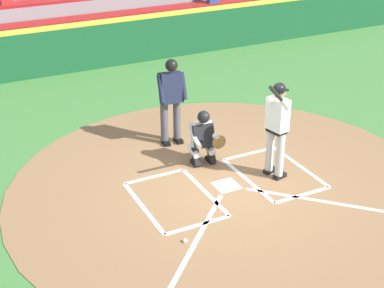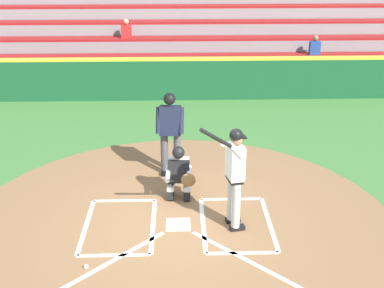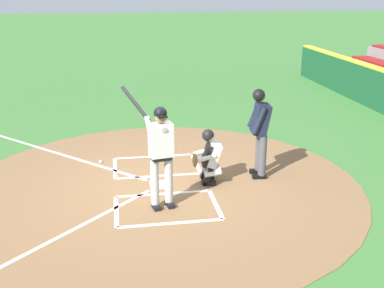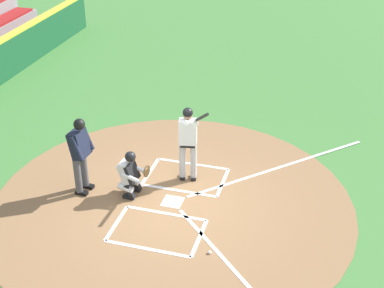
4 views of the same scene
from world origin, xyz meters
TOP-DOWN VIEW (x-y plane):
  - ground_plane at (0.00, 0.00)m, footprint 120.00×120.00m
  - dirt_circle at (0.00, 0.00)m, footprint 8.00×8.00m
  - home_plate_and_chalk at (0.00, 0.88)m, footprint 7.93×4.91m
  - batter at (-0.97, 0.09)m, footprint 0.85×0.86m
  - catcher at (-0.03, -0.97)m, footprint 0.59×0.63m
  - plate_umpire at (0.14, -2.06)m, footprint 0.60×0.44m
  - baseball at (1.44, 1.22)m, footprint 0.07×0.07m
  - backstop_wall at (0.00, -7.50)m, footprint 22.00×0.36m
  - bleacher_stand at (-0.00, -11.33)m, footprint 20.00×5.10m

SIDE VIEW (x-z plane):
  - ground_plane at x=0.00m, z-range 0.00..0.00m
  - dirt_circle at x=0.00m, z-range 0.00..0.01m
  - home_plate_and_chalk at x=0.00m, z-range 0.01..0.02m
  - baseball at x=1.44m, z-range 0.00..0.07m
  - catcher at x=-0.03m, z-range 0.02..1.15m
  - backstop_wall at x=0.00m, z-range 0.00..1.31m
  - bleacher_stand at x=0.00m, z-range -0.39..2.39m
  - plate_umpire at x=0.14m, z-range 0.14..2.01m
  - batter at x=-0.97m, z-range 0.04..2.16m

